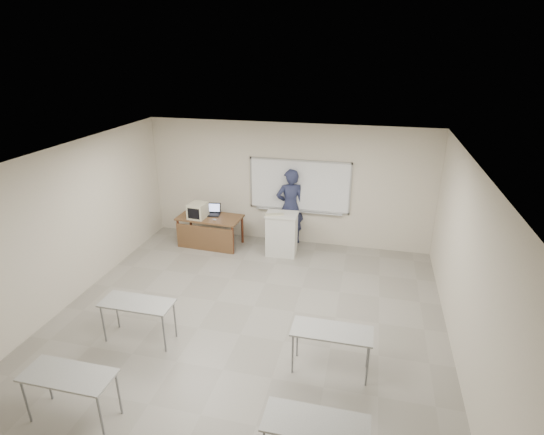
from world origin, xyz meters
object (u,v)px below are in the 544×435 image
(instructor_desk, at_px, (209,225))
(mouse, at_px, (215,220))
(laptop, at_px, (213,212))
(keyboard, at_px, (274,215))
(whiteboard, at_px, (299,186))
(presenter, at_px, (290,207))
(crt_monitor, at_px, (198,211))
(podium, at_px, (282,234))

(instructor_desk, bearing_deg, mouse, -20.49)
(laptop, bearing_deg, keyboard, -21.19)
(whiteboard, distance_m, laptop, 2.23)
(presenter, bearing_deg, laptop, -8.07)
(laptop, relative_size, mouse, 4.02)
(whiteboard, relative_size, crt_monitor, 5.49)
(laptop, bearing_deg, mouse, -73.11)
(mouse, bearing_deg, presenter, 38.53)
(presenter, bearing_deg, instructor_desk, -0.80)
(instructor_desk, distance_m, mouse, 0.30)
(instructor_desk, relative_size, presenter, 0.81)
(presenter, bearing_deg, whiteboard, 179.56)
(instructor_desk, xyz_separation_m, laptop, (0.03, 0.27, 0.25))
(podium, height_order, mouse, podium)
(podium, relative_size, laptop, 2.89)
(keyboard, height_order, presenter, presenter)
(whiteboard, bearing_deg, presenter, -159.30)
(mouse, height_order, keyboard, keyboard)
(podium, bearing_deg, instructor_desk, 177.70)
(whiteboard, relative_size, mouse, 27.92)
(whiteboard, height_order, laptop, whiteboard)
(instructor_desk, distance_m, crt_monitor, 0.45)
(keyboard, distance_m, presenter, 0.84)
(mouse, relative_size, presenter, 0.05)
(laptop, distance_m, mouse, 0.40)
(laptop, bearing_deg, podium, -16.45)
(laptop, bearing_deg, instructor_desk, -105.00)
(instructor_desk, bearing_deg, crt_monitor, -173.92)
(whiteboard, relative_size, keyboard, 5.77)
(instructor_desk, height_order, crt_monitor, crt_monitor)
(instructor_desk, xyz_separation_m, mouse, (0.20, -0.09, 0.21))
(instructor_desk, bearing_deg, podium, 3.60)
(laptop, relative_size, keyboard, 0.83)
(crt_monitor, bearing_deg, whiteboard, 23.66)
(laptop, bearing_deg, presenter, 4.77)
(crt_monitor, distance_m, presenter, 2.26)
(mouse, xyz_separation_m, presenter, (1.69, 0.79, 0.19))
(whiteboard, bearing_deg, keyboard, -115.21)
(crt_monitor, relative_size, laptop, 1.27)
(laptop, distance_m, presenter, 1.92)
(whiteboard, xyz_separation_m, podium, (-0.27, -0.77, -0.96))
(whiteboard, height_order, crt_monitor, whiteboard)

